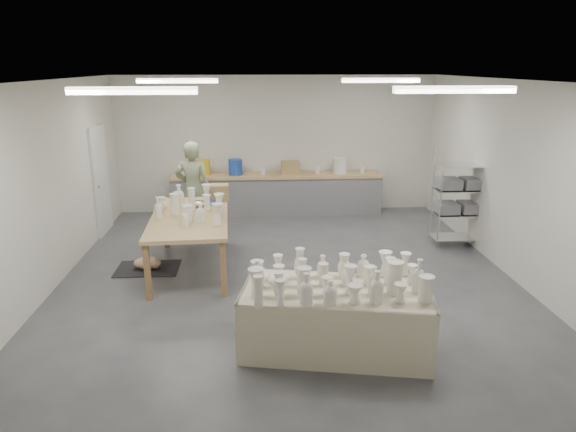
{
  "coord_description": "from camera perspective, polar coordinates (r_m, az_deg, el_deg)",
  "views": [
    {
      "loc": [
        -0.49,
        -7.36,
        3.22
      ],
      "look_at": [
        -0.0,
        -0.06,
        1.05
      ],
      "focal_mm": 32.0,
      "sensor_mm": 36.0,
      "label": 1
    }
  ],
  "objects": [
    {
      "name": "room",
      "position": [
        7.54,
        -0.87,
        7.65
      ],
      "size": [
        8.0,
        8.02,
        3.0
      ],
      "color": "#424449",
      "rests_on": "ground"
    },
    {
      "name": "back_counter",
      "position": [
        11.38,
        -1.29,
        2.62
      ],
      "size": [
        4.6,
        0.6,
        1.24
      ],
      "color": "tan",
      "rests_on": "ground"
    },
    {
      "name": "wire_shelf",
      "position": [
        9.78,
        18.49,
        2.04
      ],
      "size": [
        0.88,
        0.48,
        1.8
      ],
      "color": "silver",
      "rests_on": "ground"
    },
    {
      "name": "drying_table",
      "position": [
        6.06,
        5.29,
        -10.9
      ],
      "size": [
        2.3,
        1.41,
        1.13
      ],
      "rotation": [
        0.0,
        0.0,
        -0.19
      ],
      "color": "olive",
      "rests_on": "ground"
    },
    {
      "name": "work_table",
      "position": [
        8.42,
        -10.45,
        0.34
      ],
      "size": [
        1.31,
        2.45,
        1.27
      ],
      "rotation": [
        0.0,
        0.0,
        0.05
      ],
      "color": "tan",
      "rests_on": "ground"
    },
    {
      "name": "rug",
      "position": [
        8.74,
        -15.31,
        -5.64
      ],
      "size": [
        1.0,
        0.7,
        0.02
      ],
      "primitive_type": "cube",
      "color": "black",
      "rests_on": "ground"
    },
    {
      "name": "cat",
      "position": [
        8.68,
        -15.24,
        -5.04
      ],
      "size": [
        0.49,
        0.39,
        0.19
      ],
      "rotation": [
        0.0,
        0.0,
        -0.21
      ],
      "color": "white",
      "rests_on": "rug"
    },
    {
      "name": "potter",
      "position": [
        9.97,
        -10.48,
        2.94
      ],
      "size": [
        0.73,
        0.54,
        1.85
      ],
      "primitive_type": "imported",
      "rotation": [
        0.0,
        0.0,
        2.99
      ],
      "color": "gray",
      "rests_on": "ground"
    },
    {
      "name": "red_stool",
      "position": [
        10.41,
        -10.13,
        -0.29
      ],
      "size": [
        0.39,
        0.39,
        0.29
      ],
      "rotation": [
        0.0,
        0.0,
        -0.34
      ],
      "color": "red",
      "rests_on": "ground"
    }
  ]
}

